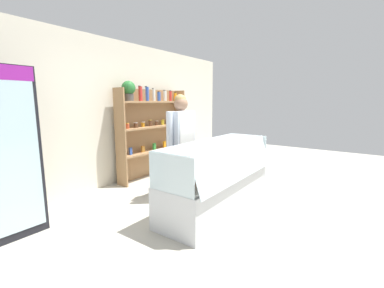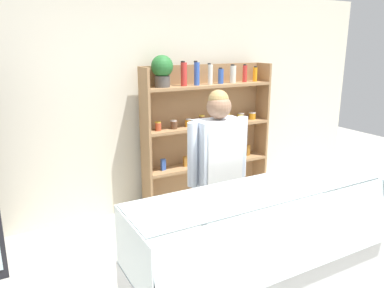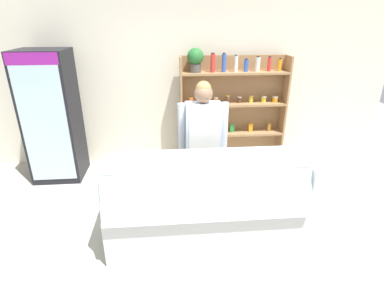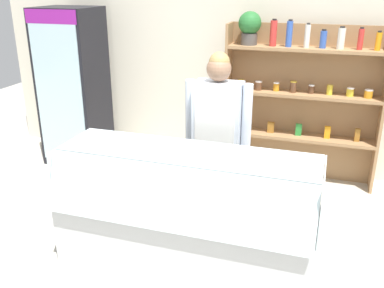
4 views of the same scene
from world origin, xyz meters
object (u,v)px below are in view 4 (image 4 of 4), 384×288
object	(u,v)px
drinks_fridge	(74,87)
shelving_unit	(296,90)
deli_display_case	(186,231)
shop_clerk	(218,127)

from	to	relation	value
drinks_fridge	shelving_unit	distance (m)	2.77
deli_display_case	shop_clerk	size ratio (longest dim) A/B	1.24
deli_display_case	shop_clerk	world-z (taller)	shop_clerk
drinks_fridge	shop_clerk	distance (m)	2.39
shop_clerk	drinks_fridge	bearing A→B (deg)	155.09
drinks_fridge	deli_display_case	size ratio (longest dim) A/B	0.94
shelving_unit	shop_clerk	size ratio (longest dim) A/B	1.15
drinks_fridge	shop_clerk	xyz separation A→B (m)	(2.17, -1.01, 0.02)
drinks_fridge	shop_clerk	bearing A→B (deg)	-24.91
drinks_fridge	shop_clerk	world-z (taller)	drinks_fridge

